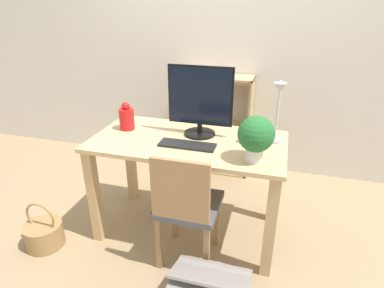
% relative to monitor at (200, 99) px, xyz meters
% --- Properties ---
extents(ground_plane, '(10.00, 10.00, 0.00)m').
position_rel_monitor_xyz_m(ground_plane, '(-0.05, -0.12, -1.04)').
color(ground_plane, '#997F5B').
extents(wall_back, '(8.00, 0.05, 2.60)m').
position_rel_monitor_xyz_m(wall_back, '(-0.05, 1.10, 0.26)').
color(wall_back, silver).
rests_on(wall_back, ground_plane).
extents(desk, '(1.35, 0.71, 0.78)m').
position_rel_monitor_xyz_m(desk, '(-0.05, -0.12, -0.41)').
color(desk, tan).
rests_on(desk, ground_plane).
extents(monitor, '(0.46, 0.22, 0.50)m').
position_rel_monitor_xyz_m(monitor, '(0.00, 0.00, 0.00)').
color(monitor, black).
rests_on(monitor, desk).
extents(keyboard, '(0.38, 0.13, 0.02)m').
position_rel_monitor_xyz_m(keyboard, '(-0.03, -0.22, -0.26)').
color(keyboard, black).
rests_on(keyboard, desk).
extents(vase, '(0.11, 0.11, 0.21)m').
position_rel_monitor_xyz_m(vase, '(-0.56, -0.05, -0.17)').
color(vase, red).
rests_on(vase, desk).
extents(desk_lamp, '(0.10, 0.19, 0.44)m').
position_rel_monitor_xyz_m(desk_lamp, '(0.53, -0.04, 0.00)').
color(desk_lamp, '#B7B7BC').
rests_on(desk_lamp, desk).
extents(potted_plant, '(0.22, 0.22, 0.28)m').
position_rel_monitor_xyz_m(potted_plant, '(0.42, -0.31, -0.10)').
color(potted_plant, silver).
rests_on(potted_plant, desk).
extents(chair, '(0.40, 0.40, 0.86)m').
position_rel_monitor_xyz_m(chair, '(0.03, -0.46, -0.57)').
color(chair, '#4C4C51').
rests_on(chair, ground_plane).
extents(bookshelf, '(0.72, 0.28, 1.01)m').
position_rel_monitor_xyz_m(bookshelf, '(-0.20, 0.92, -0.53)').
color(bookshelf, tan).
rests_on(bookshelf, ground_plane).
extents(basket, '(0.27, 0.27, 0.37)m').
position_rel_monitor_xyz_m(basket, '(-1.03, -0.59, -0.94)').
color(basket, '#997547').
rests_on(basket, ground_plane).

